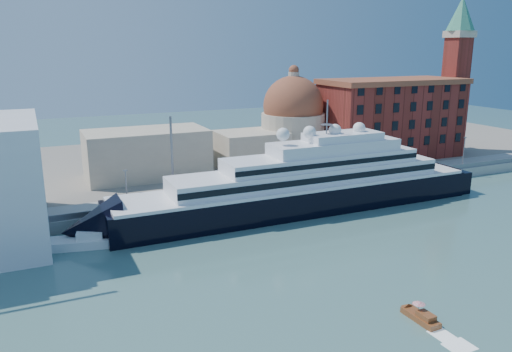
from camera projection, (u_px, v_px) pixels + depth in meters
name	position (u px, v px, depth m)	size (l,w,h in m)	color
ground	(340.00, 253.00, 85.23)	(400.00, 400.00, 0.00)	#386060
quay	(258.00, 194.00, 114.91)	(180.00, 10.00, 2.50)	gray
land	(202.00, 160.00, 151.14)	(260.00, 72.00, 2.00)	slate
quay_fence	(266.00, 191.00, 110.48)	(180.00, 0.10, 1.20)	slate
superyacht	(289.00, 191.00, 105.26)	(91.72, 12.72, 27.41)	black
service_barge	(79.00, 242.00, 87.53)	(13.89, 7.04, 2.99)	white
water_taxi	(421.00, 317.00, 63.78)	(1.95, 5.55, 2.62)	brown
warehouse	(391.00, 118.00, 148.43)	(43.00, 19.00, 23.25)	maroon
campanile	(457.00, 65.00, 154.29)	(8.40, 8.40, 47.00)	maroon
church	(243.00, 135.00, 135.98)	(66.00, 18.00, 25.50)	beige
lamp_posts	(207.00, 165.00, 106.18)	(120.80, 2.40, 18.00)	slate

